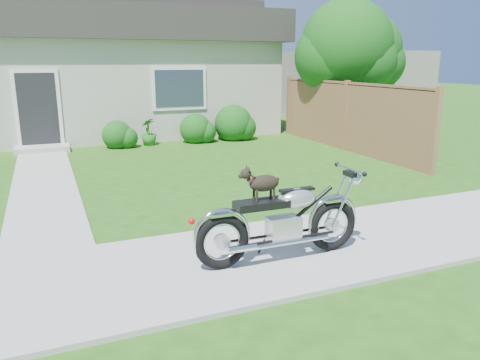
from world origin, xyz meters
The scene contains 10 objects.
ground centered at (0.00, 0.00, 0.00)m, with size 80.00×80.00×0.00m, color #235114.
sidewalk centered at (0.00, 0.00, 0.02)m, with size 24.00×2.20×0.04m, color #9E9B93.
walkway centered at (-1.50, 5.00, 0.01)m, with size 1.20×8.00×0.03m, color #9E9B93.
house centered at (0.00, 11.99, 2.16)m, with size 12.60×7.03×4.50m.
fence centered at (6.30, 5.75, 0.94)m, with size 0.12×6.62×1.90m.
tree_near centered at (7.39, 7.20, 2.73)m, with size 2.81×2.78×4.26m.
tree_far centered at (9.81, 9.52, 2.66)m, with size 2.74×2.70×4.14m.
shrub_row centered at (0.91, 8.50, 0.42)m, with size 10.71×1.18×1.18m.
potted_plant_right centered at (1.42, 8.55, 0.40)m, with size 0.45×0.45×0.80m, color #23711F.
motorcycle_with_dog centered at (1.18, -0.26, 0.56)m, with size 2.22×0.60×1.18m.
Camera 1 is at (-1.38, -5.02, 2.42)m, focal length 35.00 mm.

